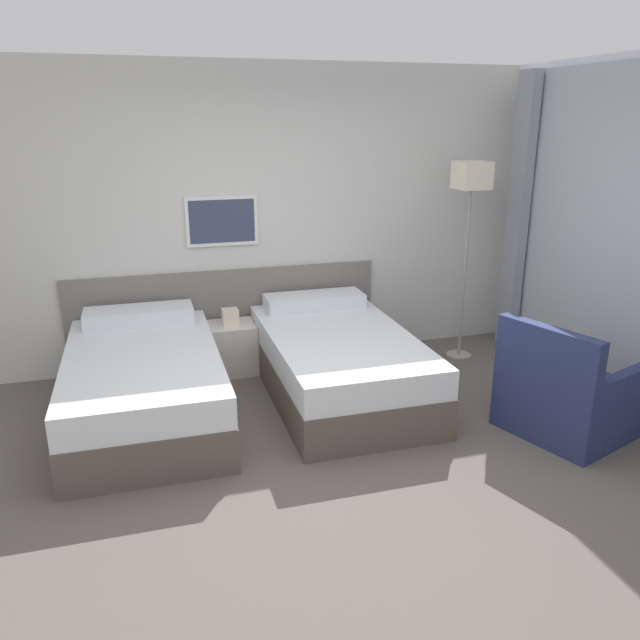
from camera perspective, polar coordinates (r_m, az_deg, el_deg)
The scene contains 7 objects.
ground_plane at distance 4.26m, azimuth 1.77°, elevation -13.49°, with size 16.00×16.00×0.00m, color #5B544C.
wall_headboard at distance 5.81m, azimuth -5.09°, elevation 8.76°, with size 10.00×0.10×2.70m.
bed_near_door at distance 4.98m, azimuth -15.77°, elevation -5.66°, with size 1.13×1.98×0.68m.
bed_near_window at distance 5.20m, azimuth 1.70°, elevation -3.92°, with size 1.13×1.98×0.68m.
nightstand at distance 5.73m, azimuth -8.08°, elevation -2.44°, with size 0.43×0.38×0.60m.
floor_lamp at distance 5.90m, azimuth 13.63°, elevation 11.54°, with size 0.28×0.28×1.86m.
armchair at distance 4.94m, azimuth 21.55°, elevation -6.63°, with size 0.99×1.01×0.87m.
Camera 1 is at (-1.14, -3.45, 2.23)m, focal length 35.00 mm.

